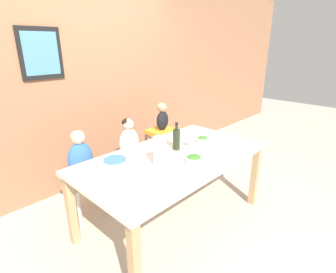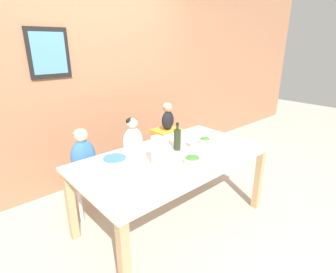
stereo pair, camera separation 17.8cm
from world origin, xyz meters
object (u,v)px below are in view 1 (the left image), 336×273
(dinner_plate_front_left, at_px, (149,184))
(paper_towel_roll, at_px, (159,152))
(chair_right_highchair, at_px, (163,140))
(wine_bottle, at_px, (176,139))
(dinner_plate_back_right, at_px, (195,135))
(wine_glass_near, at_px, (191,137))
(salad_bowl_large, at_px, (194,159))
(chair_far_left, at_px, (83,181))
(person_child_center, at_px, (129,139))
(person_baby_right, at_px, (162,116))
(dinner_plate_back_left, at_px, (115,160))
(wine_glass_far, at_px, (160,142))
(salad_bowl_small, at_px, (203,140))
(chair_far_center, at_px, (130,163))
(person_child_left, at_px, (80,154))

(dinner_plate_front_left, bearing_deg, paper_towel_roll, 32.15)
(chair_right_highchair, distance_m, dinner_plate_front_left, 1.55)
(chair_right_highchair, xyz_separation_m, wine_bottle, (-0.48, -0.68, 0.32))
(dinner_plate_front_left, xyz_separation_m, dinner_plate_back_right, (1.17, 0.46, 0.00))
(wine_glass_near, height_order, salad_bowl_large, wine_glass_near)
(chair_far_left, relative_size, chair_right_highchair, 0.69)
(chair_right_highchair, height_order, dinner_plate_back_right, dinner_plate_back_right)
(person_child_center, height_order, dinner_plate_front_left, person_child_center)
(person_child_center, distance_m, salad_bowl_large, 1.01)
(chair_right_highchair, relative_size, dinner_plate_back_right, 3.22)
(person_baby_right, xyz_separation_m, dinner_plate_back_left, (-1.07, -0.45, -0.13))
(chair_far_left, relative_size, dinner_plate_back_left, 2.21)
(person_baby_right, height_order, wine_glass_far, person_baby_right)
(chair_right_highchair, bearing_deg, dinner_plate_front_left, -139.07)
(wine_glass_far, xyz_separation_m, salad_bowl_large, (0.07, -0.37, -0.09))
(chair_right_highchair, distance_m, wine_glass_far, 0.98)
(person_baby_right, distance_m, paper_towel_roll, 1.20)
(person_baby_right, bearing_deg, salad_bowl_small, -100.91)
(salad_bowl_large, xyz_separation_m, dinner_plate_back_left, (-0.46, 0.56, -0.03))
(person_child_center, relative_size, wine_glass_near, 2.77)
(dinner_plate_back_left, bearing_deg, chair_far_left, 104.54)
(chair_far_center, distance_m, wine_glass_near, 0.93)
(chair_far_left, height_order, salad_bowl_large, salad_bowl_large)
(chair_far_left, distance_m, chair_right_highchair, 1.20)
(person_baby_right, height_order, wine_bottle, person_baby_right)
(dinner_plate_back_left, bearing_deg, salad_bowl_large, -50.56)
(salad_bowl_large, relative_size, salad_bowl_small, 1.22)
(person_child_left, height_order, person_baby_right, person_baby_right)
(chair_far_center, bearing_deg, dinner_plate_back_right, -43.97)
(wine_bottle, relative_size, dinner_plate_front_left, 1.34)
(paper_towel_roll, relative_size, wine_glass_far, 1.53)
(chair_right_highchair, distance_m, dinner_plate_back_left, 1.18)
(chair_far_left, relative_size, person_child_center, 0.97)
(person_baby_right, xyz_separation_m, salad_bowl_large, (-0.61, -1.01, -0.10))
(chair_far_left, height_order, chair_far_center, same)
(person_child_left, bearing_deg, wine_bottle, -43.80)
(chair_right_highchair, distance_m, person_child_center, 0.59)
(person_baby_right, bearing_deg, paper_towel_roll, -136.46)
(salad_bowl_large, height_order, dinner_plate_back_left, salad_bowl_large)
(salad_bowl_small, bearing_deg, chair_far_center, 118.51)
(person_child_left, distance_m, wine_bottle, 0.99)
(person_child_left, bearing_deg, wine_glass_near, -42.78)
(person_child_center, bearing_deg, dinner_plate_back_right, -44.01)
(person_child_left, xyz_separation_m, salad_bowl_small, (1.04, -0.76, 0.08))
(person_child_center, xyz_separation_m, wine_glass_near, (0.21, -0.77, 0.16))
(wine_glass_far, xyz_separation_m, dinner_plate_front_left, (-0.49, -0.37, -0.12))
(salad_bowl_small, bearing_deg, dinner_plate_back_right, 55.05)
(dinner_plate_front_left, bearing_deg, dinner_plate_back_left, 81.00)
(chair_far_center, distance_m, wine_bottle, 0.82)
(chair_far_left, height_order, dinner_plate_back_left, dinner_plate_back_left)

